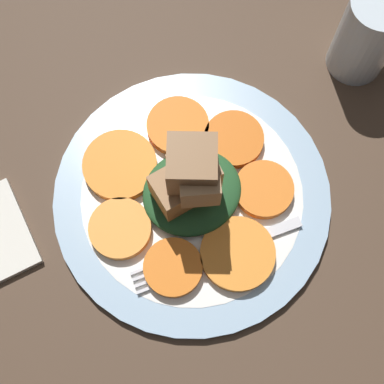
% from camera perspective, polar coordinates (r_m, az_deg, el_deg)
% --- Properties ---
extents(table_slab, '(1.20, 1.20, 0.02)m').
position_cam_1_polar(table_slab, '(0.58, 0.00, -0.97)').
color(table_slab, '#4C3828').
rests_on(table_slab, ground).
extents(plate, '(0.29, 0.29, 0.01)m').
position_cam_1_polar(plate, '(0.56, 0.00, -0.51)').
color(plate, '#99B7D1').
rests_on(plate, table_slab).
extents(carrot_slice_0, '(0.08, 0.08, 0.01)m').
position_cam_1_polar(carrot_slice_0, '(0.57, -7.68, 2.83)').
color(carrot_slice_0, orange).
rests_on(carrot_slice_0, plate).
extents(carrot_slice_1, '(0.06, 0.06, 0.01)m').
position_cam_1_polar(carrot_slice_1, '(0.55, -7.50, -4.24)').
color(carrot_slice_1, '#F99539').
rests_on(carrot_slice_1, plate).
extents(carrot_slice_2, '(0.06, 0.06, 0.01)m').
position_cam_1_polar(carrot_slice_2, '(0.54, -2.04, -8.05)').
color(carrot_slice_2, orange).
rests_on(carrot_slice_2, plate).
extents(carrot_slice_3, '(0.08, 0.08, 0.01)m').
position_cam_1_polar(carrot_slice_3, '(0.54, 4.88, -6.58)').
color(carrot_slice_3, orange).
rests_on(carrot_slice_3, plate).
extents(carrot_slice_4, '(0.06, 0.06, 0.01)m').
position_cam_1_polar(carrot_slice_4, '(0.56, 7.66, 0.27)').
color(carrot_slice_4, orange).
rests_on(carrot_slice_4, plate).
extents(carrot_slice_5, '(0.06, 0.06, 0.01)m').
position_cam_1_polar(carrot_slice_5, '(0.58, 4.47, 5.63)').
color(carrot_slice_5, orange).
rests_on(carrot_slice_5, plate).
extents(carrot_slice_6, '(0.07, 0.07, 0.01)m').
position_cam_1_polar(carrot_slice_6, '(0.58, -1.52, 7.04)').
color(carrot_slice_6, orange).
rests_on(carrot_slice_6, plate).
extents(center_pile, '(0.10, 0.09, 0.11)m').
position_cam_1_polar(center_pile, '(0.52, -0.05, 0.98)').
color(center_pile, '#235128').
rests_on(center_pile, plate).
extents(fork, '(0.18, 0.04, 0.00)m').
position_cam_1_polar(fork, '(0.54, 2.38, -6.55)').
color(fork, silver).
rests_on(fork, plate).
extents(water_glass, '(0.06, 0.06, 0.10)m').
position_cam_1_polar(water_glass, '(0.63, 18.18, 15.60)').
color(water_glass, silver).
rests_on(water_glass, table_slab).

